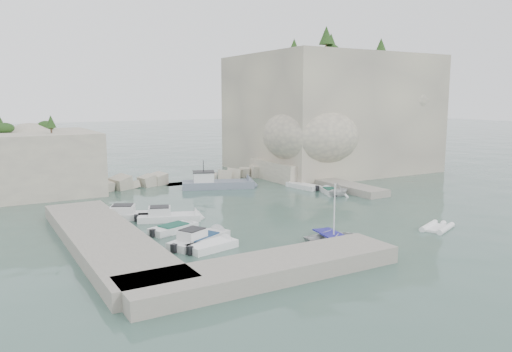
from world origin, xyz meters
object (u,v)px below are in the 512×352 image
motorboat_d (200,243)px  tender_east_a (339,196)px  motorboat_a (133,219)px  rowboat (334,242)px  motorboat_c (174,232)px  work_boat (218,188)px  inflatable_dinghy (437,229)px  tender_east_b (330,194)px  motorboat_b (169,220)px  motorboat_e (212,250)px  tender_east_d (295,183)px  tender_east_c (303,188)px

motorboat_d → tender_east_a: (20.96, 9.13, 0.00)m
motorboat_d → motorboat_a: bearing=75.2°
rowboat → motorboat_c: bearing=56.8°
work_boat → inflatable_dinghy: bearing=-53.4°
tender_east_a → tender_east_b: size_ratio=0.77×
tender_east_a → rowboat: bearing=133.6°
motorboat_b → motorboat_c: 4.02m
rowboat → motorboat_a: bearing=46.1°
rowboat → tender_east_b: (11.92, 15.45, 0.00)m
motorboat_e → tender_east_d: size_ratio=0.99×
tender_east_c → tender_east_d: tender_east_d is taller
tender_east_c → work_boat: bearing=49.5°
rowboat → inflatable_dinghy: (9.77, -1.53, 0.00)m
tender_east_d → inflatable_dinghy: bearing=-176.6°
motorboat_a → tender_east_a: tender_east_a is taller
motorboat_b → inflatable_dinghy: (18.27, -14.24, 0.00)m
motorboat_b → tender_east_a: (20.42, 1.17, 0.00)m
motorboat_e → tender_east_b: size_ratio=1.04×
motorboat_b → inflatable_dinghy: motorboat_b is taller
motorboat_c → work_boat: (12.00, 16.43, 0.00)m
tender_east_b → work_boat: bearing=65.0°
motorboat_e → tender_east_b: bearing=18.1°
motorboat_b → tender_east_c: size_ratio=1.22×
motorboat_c → motorboat_d: 4.12m
tender_east_b → tender_east_c: size_ratio=0.79×
inflatable_dinghy → tender_east_a: bearing=59.9°
motorboat_b → tender_east_b: bearing=27.9°
motorboat_d → inflatable_dinghy: bearing=-44.8°
tender_east_b → tender_east_c: 4.41m
motorboat_c → motorboat_e: same height
motorboat_c → tender_east_d: (22.29, 14.67, 0.00)m
motorboat_c → tender_east_b: (21.49, 6.62, 0.00)m
motorboat_e → work_boat: 25.12m
motorboat_e → inflatable_dinghy: bearing=-26.3°
motorboat_c → rowboat: size_ratio=0.99×
rowboat → tender_east_d: tender_east_d is taller
motorboat_e → tender_east_d: tender_east_d is taller
motorboat_c → motorboat_a: bearing=85.2°
motorboat_a → motorboat_d: same height
tender_east_b → motorboat_d: bearing=138.0°
inflatable_dinghy → work_boat: bearing=83.1°
tender_east_d → motorboat_b: bearing=127.1°
tender_east_a → motorboat_d: bearing=107.8°
rowboat → tender_east_d: size_ratio=1.10×
tender_east_a → motorboat_e: bearing=112.1°
motorboat_b → motorboat_c: (-1.07, -3.87, 0.00)m
tender_east_d → work_boat: bearing=90.5°
motorboat_a → motorboat_d: 10.44m
work_boat → tender_east_d: bearing=11.6°
motorboat_b → motorboat_d: same height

